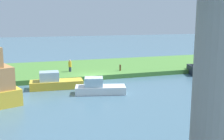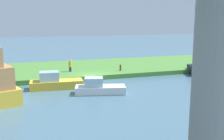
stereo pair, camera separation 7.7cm
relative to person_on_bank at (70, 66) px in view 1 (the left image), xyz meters
name	(u,v)px [view 1 (the left image)]	position (x,y,z in m)	size (l,w,h in m)	color
ground_plane	(94,80)	(-1.98, 3.27, -1.20)	(160.00, 160.00, 0.00)	#476B7F
grassy_bank	(82,69)	(-1.98, -2.73, -0.95)	(80.00, 12.00, 0.50)	#4C8438
person_on_bank	(70,66)	(0.00, 0.00, 0.00)	(0.44, 0.44, 1.39)	#2D334C
mooring_post	(120,68)	(-5.71, 1.29, -0.35)	(0.20, 0.20, 0.71)	brown
pontoon_yellow	(55,82)	(2.38, 5.39, -0.62)	(5.02, 2.12, 1.63)	gold
houseboat_blue	(99,88)	(-1.06, 8.49, -0.68)	(4.62, 2.60, 1.46)	white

